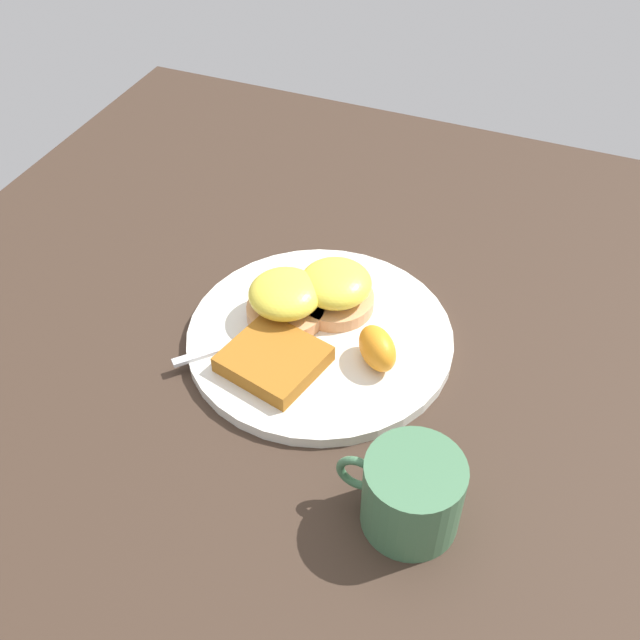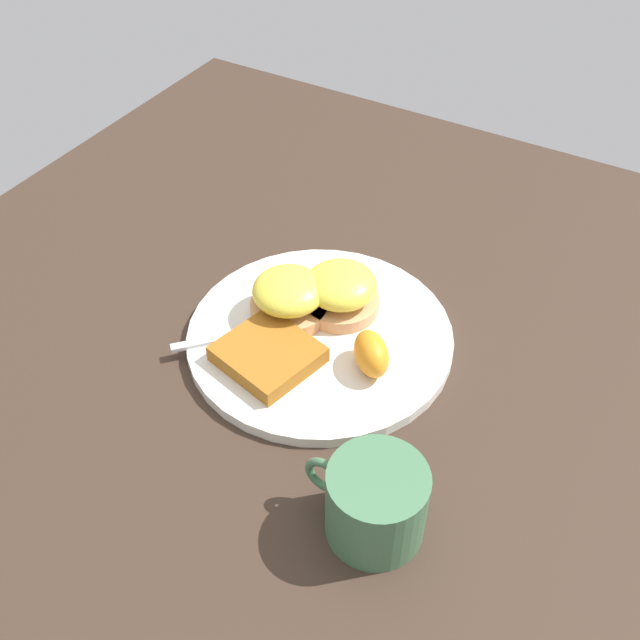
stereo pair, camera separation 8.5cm
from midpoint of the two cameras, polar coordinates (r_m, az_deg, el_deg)
ground_plane at (r=0.87m, az=-2.78°, el=-1.75°), size 1.10×1.10×0.00m
plate at (r=0.87m, az=-2.80°, el=-1.42°), size 0.31×0.31×0.01m
sandwich_benedict_left at (r=0.87m, az=-1.45°, el=2.20°), size 0.09×0.09×0.06m
sandwich_benedict_right at (r=0.86m, az=-5.46°, el=1.41°), size 0.09×0.09×0.06m
hashbrown_patty at (r=0.82m, az=-6.50°, el=-3.12°), size 0.12×0.11×0.02m
orange_wedge at (r=0.81m, az=1.43°, el=-2.31°), size 0.07×0.07×0.04m
fork at (r=0.86m, az=-5.60°, el=-0.79°), size 0.17×0.18×0.00m
cup at (r=0.69m, az=3.42°, el=-13.27°), size 0.12×0.09×0.08m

